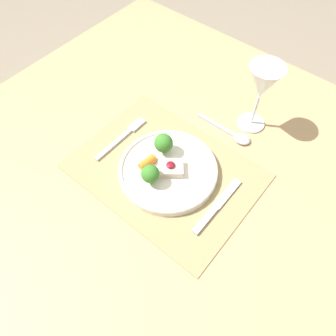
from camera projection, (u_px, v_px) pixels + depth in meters
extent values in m
plane|color=gray|center=(166.00, 264.00, 1.47)|extent=(8.00, 8.00, 0.00)
cube|color=tan|center=(165.00, 174.00, 0.86)|extent=(1.22, 1.18, 0.03)
cylinder|color=tan|center=(149.00, 88.00, 1.58)|extent=(0.06, 0.06, 0.73)
cube|color=#9E895B|center=(165.00, 171.00, 0.84)|extent=(0.45, 0.34, 0.00)
cylinder|color=silver|center=(168.00, 171.00, 0.83)|extent=(0.25, 0.25, 0.02)
torus|color=silver|center=(168.00, 169.00, 0.82)|extent=(0.25, 0.25, 0.01)
cube|color=beige|center=(172.00, 167.00, 0.81)|extent=(0.08, 0.08, 0.02)
ellipsoid|color=maroon|center=(172.00, 164.00, 0.80)|extent=(0.02, 0.02, 0.01)
cylinder|color=#84B256|center=(152.00, 180.00, 0.79)|extent=(0.01, 0.01, 0.02)
sphere|color=#387A28|center=(152.00, 175.00, 0.77)|extent=(0.05, 0.05, 0.05)
cylinder|color=#84B256|center=(164.00, 149.00, 0.85)|extent=(0.01, 0.01, 0.02)
sphere|color=#387A28|center=(164.00, 143.00, 0.83)|extent=(0.05, 0.05, 0.05)
cylinder|color=orange|center=(147.00, 162.00, 0.82)|extent=(0.03, 0.05, 0.02)
cube|color=#B2B2B7|center=(114.00, 144.00, 0.88)|extent=(0.01, 0.13, 0.01)
cube|color=#B2B2B7|center=(137.00, 125.00, 0.92)|extent=(0.02, 0.05, 0.01)
cube|color=#B2B2B7|center=(205.00, 220.00, 0.76)|extent=(0.02, 0.08, 0.01)
cube|color=#B2B2B7|center=(227.00, 194.00, 0.80)|extent=(0.02, 0.10, 0.00)
cube|color=#B2B2B7|center=(217.00, 125.00, 0.93)|extent=(0.13, 0.01, 0.01)
ellipsoid|color=#B2B2B7|center=(242.00, 139.00, 0.89)|extent=(0.05, 0.04, 0.01)
cylinder|color=white|center=(251.00, 123.00, 0.93)|extent=(0.08, 0.08, 0.01)
cylinder|color=white|center=(255.00, 110.00, 0.89)|extent=(0.01, 0.01, 0.10)
cone|color=white|center=(263.00, 82.00, 0.81)|extent=(0.09, 0.09, 0.09)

